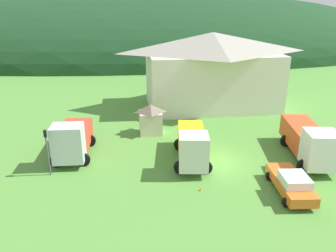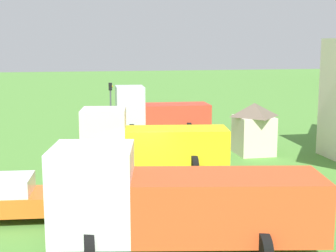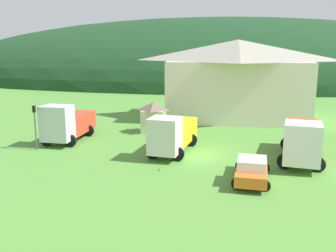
{
  "view_description": "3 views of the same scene",
  "coord_description": "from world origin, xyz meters",
  "px_view_note": "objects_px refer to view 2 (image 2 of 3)",
  "views": [
    {
      "loc": [
        -7.73,
        -24.95,
        12.89
      ],
      "look_at": [
        -3.89,
        3.47,
        2.16
      ],
      "focal_mm": 36.17,
      "sensor_mm": 36.0,
      "label": 1
    },
    {
      "loc": [
        22.07,
        -3.53,
        6.5
      ],
      "look_at": [
        -3.29,
        1.73,
        2.19
      ],
      "focal_mm": 52.52,
      "sensor_mm": 36.0,
      "label": 2
    },
    {
      "loc": [
        1.59,
        -29.35,
        8.68
      ],
      "look_at": [
        -3.37,
        5.24,
        1.16
      ],
      "focal_mm": 40.59,
      "sensor_mm": 36.0,
      "label": 3
    }
  ],
  "objects_px": {
    "tow_truck_silver": "(155,112)",
    "traffic_cone_mid_row": "(54,175)",
    "flatbed_truck_yellow": "(145,141)",
    "service_pickup_orange": "(17,198)",
    "traffic_cone_near_pickup": "(214,177)",
    "play_shed_cream": "(254,128)",
    "traffic_light_west": "(111,102)",
    "heavy_rig_white": "(172,200)"
  },
  "relations": [
    {
      "from": "flatbed_truck_yellow",
      "to": "service_pickup_orange",
      "type": "relative_size",
      "value": 1.43
    },
    {
      "from": "tow_truck_silver",
      "to": "flatbed_truck_yellow",
      "type": "bearing_deg",
      "value": 79.47
    },
    {
      "from": "tow_truck_silver",
      "to": "traffic_cone_near_pickup",
      "type": "height_order",
      "value": "tow_truck_silver"
    },
    {
      "from": "heavy_rig_white",
      "to": "traffic_cone_mid_row",
      "type": "xyz_separation_m",
      "value": [
        -10.25,
        -3.89,
        -1.7
      ]
    },
    {
      "from": "tow_truck_silver",
      "to": "traffic_cone_mid_row",
      "type": "relative_size",
      "value": 12.21
    },
    {
      "from": "play_shed_cream",
      "to": "heavy_rig_white",
      "type": "height_order",
      "value": "heavy_rig_white"
    },
    {
      "from": "heavy_rig_white",
      "to": "traffic_cone_mid_row",
      "type": "relative_size",
      "value": 15.74
    },
    {
      "from": "traffic_cone_near_pickup",
      "to": "traffic_cone_mid_row",
      "type": "xyz_separation_m",
      "value": [
        -2.0,
        -7.8,
        0.0
      ]
    },
    {
      "from": "play_shed_cream",
      "to": "flatbed_truck_yellow",
      "type": "xyz_separation_m",
      "value": [
        2.86,
        -7.02,
        0.03
      ]
    },
    {
      "from": "flatbed_truck_yellow",
      "to": "service_pickup_orange",
      "type": "bearing_deg",
      "value": 54.32
    },
    {
      "from": "tow_truck_silver",
      "to": "traffic_light_west",
      "type": "height_order",
      "value": "traffic_light_west"
    },
    {
      "from": "play_shed_cream",
      "to": "traffic_cone_near_pickup",
      "type": "distance_m",
      "value": 6.19
    },
    {
      "from": "tow_truck_silver",
      "to": "traffic_cone_mid_row",
      "type": "height_order",
      "value": "tow_truck_silver"
    },
    {
      "from": "flatbed_truck_yellow",
      "to": "heavy_rig_white",
      "type": "bearing_deg",
      "value": 94.48
    },
    {
      "from": "tow_truck_silver",
      "to": "flatbed_truck_yellow",
      "type": "distance_m",
      "value": 10.24
    },
    {
      "from": "traffic_cone_mid_row",
      "to": "traffic_cone_near_pickup",
      "type": "bearing_deg",
      "value": 75.6
    },
    {
      "from": "play_shed_cream",
      "to": "traffic_cone_mid_row",
      "type": "distance_m",
      "value": 12.04
    },
    {
      "from": "service_pickup_orange",
      "to": "traffic_cone_near_pickup",
      "type": "distance_m",
      "value": 9.95
    },
    {
      "from": "play_shed_cream",
      "to": "traffic_cone_near_pickup",
      "type": "xyz_separation_m",
      "value": [
        4.57,
        -3.86,
        -1.59
      ]
    },
    {
      "from": "traffic_light_west",
      "to": "traffic_cone_near_pickup",
      "type": "bearing_deg",
      "value": 16.49
    },
    {
      "from": "traffic_light_west",
      "to": "flatbed_truck_yellow",
      "type": "bearing_deg",
      "value": 3.62
    },
    {
      "from": "traffic_cone_near_pickup",
      "to": "heavy_rig_white",
      "type": "bearing_deg",
      "value": -25.32
    },
    {
      "from": "flatbed_truck_yellow",
      "to": "heavy_rig_white",
      "type": "xyz_separation_m",
      "value": [
        9.96,
        -0.74,
        0.08
      ]
    },
    {
      "from": "tow_truck_silver",
      "to": "traffic_light_west",
      "type": "xyz_separation_m",
      "value": [
        -1.46,
        -3.05,
        0.63
      ]
    },
    {
      "from": "traffic_cone_near_pickup",
      "to": "flatbed_truck_yellow",
      "type": "bearing_deg",
      "value": -118.41
    },
    {
      "from": "tow_truck_silver",
      "to": "play_shed_cream",
      "type": "bearing_deg",
      "value": 126.01
    },
    {
      "from": "service_pickup_orange",
      "to": "tow_truck_silver",
      "type": "bearing_deg",
      "value": -111.34
    },
    {
      "from": "traffic_light_west",
      "to": "traffic_cone_near_pickup",
      "type": "relative_size",
      "value": 7.59
    },
    {
      "from": "play_shed_cream",
      "to": "traffic_cone_near_pickup",
      "type": "height_order",
      "value": "play_shed_cream"
    },
    {
      "from": "flatbed_truck_yellow",
      "to": "traffic_cone_near_pickup",
      "type": "relative_size",
      "value": 15.5
    },
    {
      "from": "play_shed_cream",
      "to": "traffic_cone_near_pickup",
      "type": "relative_size",
      "value": 6.23
    },
    {
      "from": "traffic_light_west",
      "to": "traffic_cone_mid_row",
      "type": "relative_size",
      "value": 6.78
    },
    {
      "from": "heavy_rig_white",
      "to": "service_pickup_orange",
      "type": "distance_m",
      "value": 6.53
    },
    {
      "from": "heavy_rig_white",
      "to": "service_pickup_orange",
      "type": "height_order",
      "value": "heavy_rig_white"
    },
    {
      "from": "traffic_cone_near_pickup",
      "to": "traffic_cone_mid_row",
      "type": "bearing_deg",
      "value": -104.4
    },
    {
      "from": "traffic_cone_mid_row",
      "to": "service_pickup_orange",
      "type": "bearing_deg",
      "value": -10.69
    },
    {
      "from": "traffic_light_west",
      "to": "heavy_rig_white",
      "type": "bearing_deg",
      "value": -0.03
    },
    {
      "from": "traffic_light_west",
      "to": "traffic_cone_mid_row",
      "type": "bearing_deg",
      "value": -19.33
    },
    {
      "from": "heavy_rig_white",
      "to": "traffic_light_west",
      "type": "height_order",
      "value": "traffic_light_west"
    },
    {
      "from": "play_shed_cream",
      "to": "traffic_cone_mid_row",
      "type": "bearing_deg",
      "value": -77.58
    },
    {
      "from": "service_pickup_orange",
      "to": "traffic_cone_mid_row",
      "type": "relative_size",
      "value": 9.69
    },
    {
      "from": "play_shed_cream",
      "to": "tow_truck_silver",
      "type": "distance_m",
      "value": 8.53
    }
  ]
}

